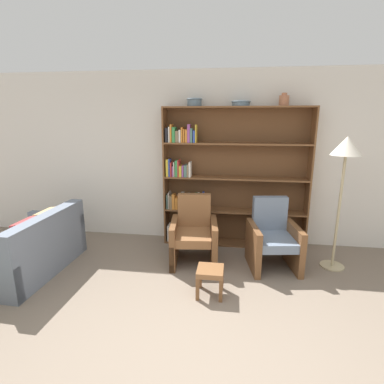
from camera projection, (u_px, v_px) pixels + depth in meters
The scene contains 11 objects.
ground_plane at pixel (197, 366), 2.51m from camera, with size 24.00×24.00×0.00m, color #7A6B5B.
wall_back at pixel (219, 159), 4.84m from camera, with size 12.00×0.06×2.75m.
bookshelf at pixel (222, 180), 4.75m from camera, with size 2.25×0.30×2.19m.
bowl_terracotta at pixel (194, 102), 4.49m from camera, with size 0.24×0.24×0.12m.
bowl_brass at pixel (241, 103), 4.40m from camera, with size 0.28×0.28×0.07m.
vase_tall at pixel (284, 100), 4.31m from camera, with size 0.14×0.14×0.18m.
couch at pixel (30, 250), 4.01m from camera, with size 0.92×1.52×0.82m.
armchair_leather at pixel (194, 234), 4.29m from camera, with size 0.71×0.75×0.94m.
armchair_cushioned at pixel (273, 238), 4.14m from camera, with size 0.74×0.77×0.94m.
floor_lamp at pixel (346, 156), 3.82m from camera, with size 0.38×0.38×1.80m.
footstool at pixel (210, 274), 3.48m from camera, with size 0.30×0.30×0.33m.
Camera 1 is at (0.25, -2.07, 2.04)m, focal length 28.00 mm.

